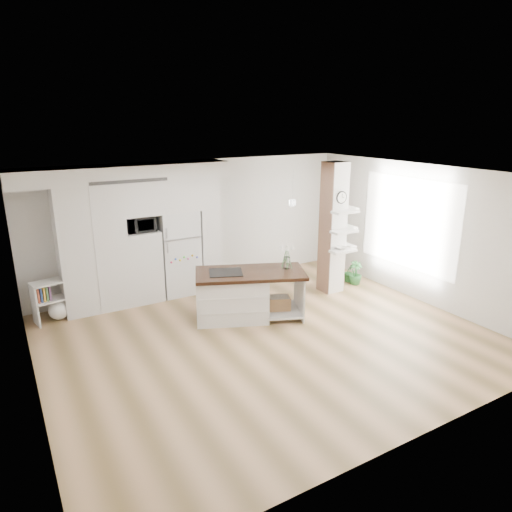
% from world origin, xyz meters
% --- Properties ---
extents(floor, '(7.00, 6.00, 0.01)m').
position_xyz_m(floor, '(0.00, 0.00, 0.00)').
color(floor, tan).
rests_on(floor, ground).
extents(room, '(7.04, 6.04, 2.72)m').
position_xyz_m(room, '(0.00, 0.00, 1.86)').
color(room, white).
rests_on(room, ground).
extents(cabinet_wall, '(4.00, 0.71, 2.70)m').
position_xyz_m(cabinet_wall, '(-1.45, 2.67, 1.51)').
color(cabinet_wall, silver).
rests_on(cabinet_wall, floor).
extents(refrigerator, '(0.78, 0.69, 1.75)m').
position_xyz_m(refrigerator, '(-0.53, 2.68, 0.88)').
color(refrigerator, white).
rests_on(refrigerator, floor).
extents(column, '(0.69, 0.90, 2.70)m').
position_xyz_m(column, '(2.38, 1.13, 1.35)').
color(column, silver).
rests_on(column, floor).
extents(window, '(0.00, 2.40, 2.40)m').
position_xyz_m(window, '(3.48, 0.30, 1.50)').
color(window, white).
rests_on(window, room).
extents(pendant_light, '(0.12, 0.12, 0.10)m').
position_xyz_m(pendant_light, '(1.70, 0.15, 2.12)').
color(pendant_light, white).
rests_on(pendant_light, room).
extents(kitchen_island, '(2.16, 1.62, 1.45)m').
position_xyz_m(kitchen_island, '(-0.05, 0.95, 0.46)').
color(kitchen_island, silver).
rests_on(kitchen_island, floor).
extents(bookshelf, '(0.70, 0.49, 0.76)m').
position_xyz_m(bookshelf, '(-2.97, 2.51, 0.33)').
color(bookshelf, silver).
rests_on(bookshelf, floor).
extents(floor_plant_a, '(0.26, 0.21, 0.46)m').
position_xyz_m(floor_plant_a, '(3.00, 1.40, 0.23)').
color(floor_plant_a, '#2C6E32').
rests_on(floor_plant_a, floor).
extents(floor_plant_b, '(0.34, 0.34, 0.52)m').
position_xyz_m(floor_plant_b, '(3.00, 1.20, 0.26)').
color(floor_plant_b, '#2C6E32').
rests_on(floor_plant_b, floor).
extents(microwave, '(0.54, 0.37, 0.30)m').
position_xyz_m(microwave, '(-1.27, 2.62, 1.57)').
color(microwave, '#2D2D2D').
rests_on(microwave, cabinet_wall).
extents(shelf_plant, '(0.27, 0.23, 0.30)m').
position_xyz_m(shelf_plant, '(2.63, 1.30, 1.52)').
color(shelf_plant, '#2C6E32').
rests_on(shelf_plant, column).
extents(decor_bowl, '(0.22, 0.22, 0.05)m').
position_xyz_m(decor_bowl, '(2.30, 0.90, 1.00)').
color(decor_bowl, white).
rests_on(decor_bowl, column).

